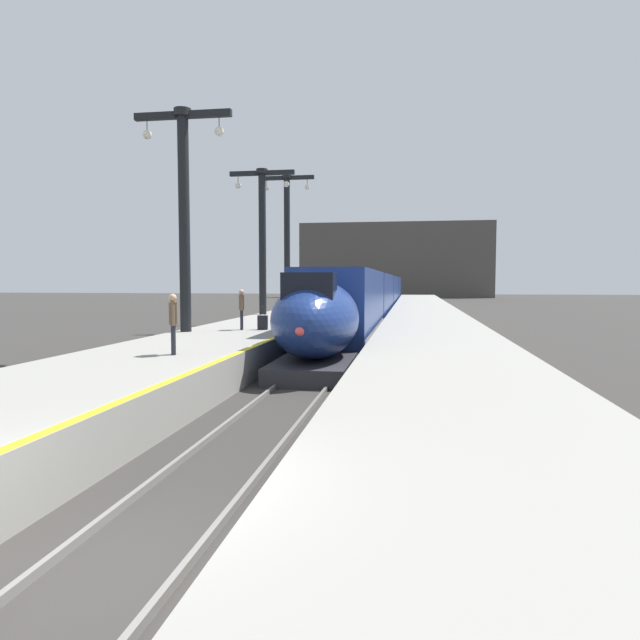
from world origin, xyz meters
The scene contains 14 objects.
ground_plane centered at (0.00, 0.00, 0.00)m, with size 260.00×260.00×0.00m, color #33302D.
platform_left centered at (-4.05, 24.75, 0.53)m, with size 4.80×110.00×1.05m, color gray.
platform_right centered at (4.05, 24.75, 0.53)m, with size 4.80×110.00×1.05m, color gray.
platform_left_safety_stripe centered at (-1.77, 24.75, 1.05)m, with size 0.20×107.80×0.01m, color yellow.
rail_main_left centered at (-0.75, 27.50, 0.06)m, with size 0.08×110.00×0.12m, color slate.
rail_main_right centered at (0.75, 27.50, 0.06)m, with size 0.08×110.00×0.12m, color slate.
highspeed_train_main centered at (0.00, 46.78, 1.98)m, with size 2.92×74.48×3.60m.
station_column_mid centered at (-5.90, 16.46, 6.38)m, with size 4.00×0.68×8.82m.
station_column_far centered at (-5.90, 28.54, 6.37)m, with size 4.00×0.68×8.79m.
station_column_distant centered at (-5.90, 35.48, 6.86)m, with size 4.00×0.68×9.73m.
passenger_near_edge centered at (-3.92, 17.63, 2.04)m, with size 0.32×0.55×1.69m.
passenger_far_waiting centered at (-3.42, 9.56, 2.04)m, with size 0.35×0.53×1.69m.
rolling_suitcase centered at (-3.06, 17.81, 1.35)m, with size 0.40×0.22×0.98m.
terminus_back_wall centered at (0.00, 102.00, 7.00)m, with size 36.00×2.00×14.00m, color #4C4742.
Camera 1 is at (3.10, -5.30, 3.10)m, focal length 31.96 mm.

